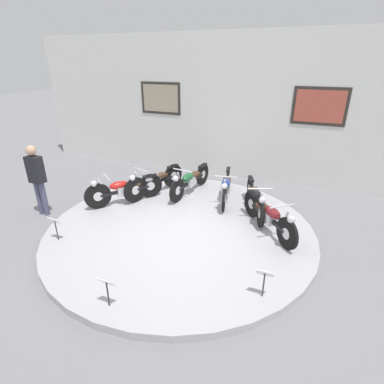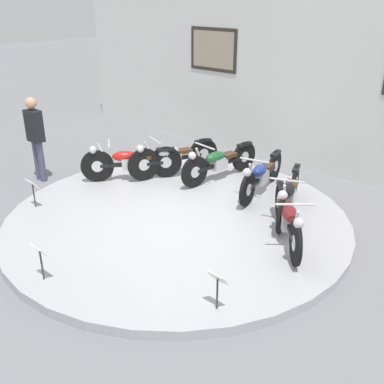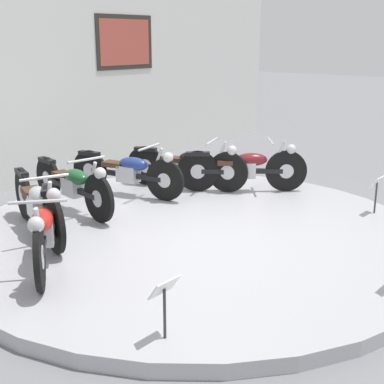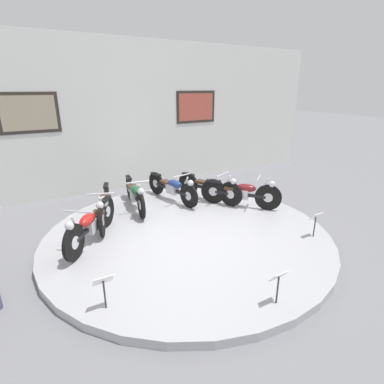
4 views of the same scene
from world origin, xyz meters
The scene contains 11 objects.
ground_plane centered at (0.00, 0.00, 0.00)m, with size 60.00×60.00×0.00m, color slate.
display_platform centered at (0.00, 0.00, 0.07)m, with size 5.72×5.72×0.14m, color #ADADB2.
back_wall centered at (0.00, 3.86, 2.13)m, with size 14.00×0.22×4.25m.
motorcycle_red centered at (-1.80, 0.51, 0.53)m, with size 1.27×1.60×0.80m.
motorcycle_silver centered at (-1.35, 1.27, 0.54)m, with size 0.75×1.92×0.81m.
motorcycle_green centered at (-0.50, 1.71, 0.52)m, with size 0.54×1.97×0.79m.
motorcycle_blue centered at (0.51, 1.71, 0.52)m, with size 0.60×1.92×0.78m.
motorcycle_black centered at (1.36, 1.26, 0.52)m, with size 0.81×1.85×0.79m.
motorcycle_maroon centered at (1.80, 0.51, 0.53)m, with size 1.35×1.53×0.79m.
info_placard_front_left centered at (-2.05, -1.45, 0.51)m, with size 0.26×0.11×0.51m.
info_placard_front_right centered at (2.05, -1.45, 0.51)m, with size 0.26×0.11×0.51m.
Camera 3 is at (-4.74, -4.02, 2.41)m, focal length 50.00 mm.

